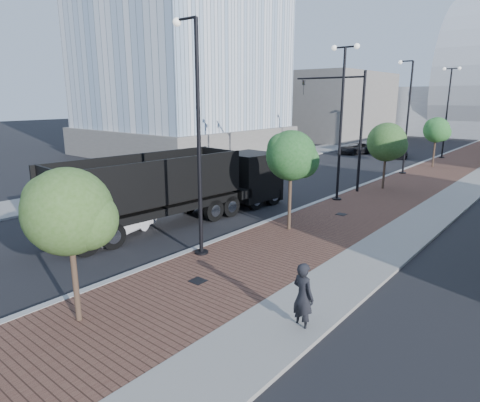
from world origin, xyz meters
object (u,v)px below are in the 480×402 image
Objects in this scene: pedestrian at (303,297)px; dark_car_mid at (357,149)px; dump_truck at (207,188)px; white_sedan at (113,221)px.

dark_car_mid is at bearing -53.73° from pedestrian.
pedestrian is at bearing -43.09° from dark_car_mid.
dump_truck is 3.07× the size of white_sedan.
dark_car_mid is at bearing 103.96° from dump_truck.
dark_car_mid is (-4.53, 29.37, -0.90)m from dump_truck.
dump_truck is 6.93× the size of pedestrian.
dump_truck is 5.53m from white_sedan.
dark_car_mid is (-3.71, 34.78, -0.12)m from white_sedan.
white_sedan is at bearing -59.14° from dark_car_mid.
white_sedan is 11.05m from pedestrian.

